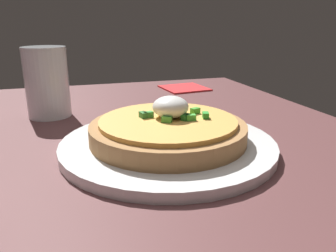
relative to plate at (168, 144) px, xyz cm
name	(u,v)px	position (x,y,z in cm)	size (l,w,h in cm)	color
dining_table	(95,160)	(2.86, 9.75, -2.27)	(96.94, 87.15, 3.19)	brown
plate	(168,144)	(0.00, 0.00, 0.00)	(29.13, 29.13, 1.34)	white
pizza	(168,129)	(0.04, -0.03, 2.27)	(21.09, 21.09, 5.92)	#AD7B4A
cup_far	(47,86)	(22.10, 15.95, 4.93)	(7.61, 7.61, 12.53)	silver
napkin	(184,88)	(38.51, -16.18, -0.47)	(10.58, 10.58, 0.40)	red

